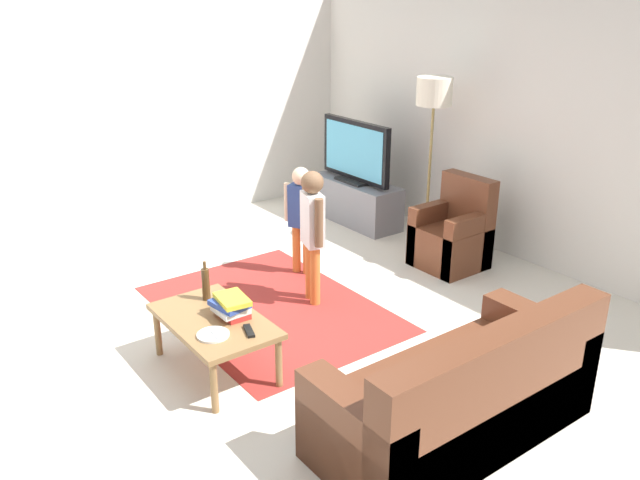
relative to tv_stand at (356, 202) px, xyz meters
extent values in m
plane|color=beige|center=(1.59, -2.30, -0.24)|extent=(7.80, 7.80, 0.00)
cube|color=silver|center=(1.59, 0.70, 1.11)|extent=(6.00, 0.12, 2.70)
cube|color=silver|center=(-1.41, -2.30, 1.11)|extent=(0.12, 6.00, 2.70)
cube|color=#9E2D28|center=(1.31, -2.03, -0.24)|extent=(2.20, 1.60, 0.01)
cube|color=slate|center=(0.00, 0.00, 0.01)|extent=(1.20, 0.44, 0.50)
cube|color=black|center=(0.00, -0.05, -0.14)|extent=(1.10, 0.32, 0.03)
cube|color=black|center=(0.00, -0.02, 0.27)|extent=(0.44, 0.28, 0.03)
cube|color=black|center=(0.00, -0.02, 0.63)|extent=(1.10, 0.07, 0.68)
cube|color=#59B2D8|center=(0.00, -0.06, 0.63)|extent=(1.00, 0.01, 0.58)
cube|color=brown|center=(3.41, -2.03, -0.03)|extent=(0.80, 1.80, 0.42)
cube|color=brown|center=(3.71, -2.03, 0.19)|extent=(0.20, 1.80, 0.86)
cube|color=brown|center=(3.41, -2.83, 0.06)|extent=(0.80, 0.20, 0.60)
cube|color=brown|center=(3.41, -1.23, 0.06)|extent=(0.80, 0.20, 0.60)
cube|color=#B22823|center=(3.56, -1.48, 0.32)|extent=(0.10, 0.32, 0.32)
cube|color=brown|center=(1.58, -0.10, -0.03)|extent=(0.60, 0.60, 0.42)
cube|color=brown|center=(1.58, 0.12, 0.21)|extent=(0.60, 0.16, 0.90)
cube|color=brown|center=(1.34, -0.10, 0.06)|extent=(0.12, 0.60, 0.60)
cube|color=brown|center=(1.82, -0.10, 0.06)|extent=(0.12, 0.60, 0.60)
cylinder|color=#262626|center=(1.01, 0.15, -0.23)|extent=(0.28, 0.28, 0.02)
cylinder|color=#99844C|center=(1.01, 0.15, 0.52)|extent=(0.03, 0.03, 1.50)
cylinder|color=silver|center=(1.01, 0.15, 1.40)|extent=(0.36, 0.36, 0.28)
cylinder|color=orange|center=(0.79, -1.40, 0.00)|extent=(0.08, 0.08, 0.48)
cylinder|color=orange|center=(0.89, -1.34, 0.00)|extent=(0.08, 0.08, 0.48)
cube|color=#2D478C|center=(0.84, -1.37, 0.44)|extent=(0.26, 0.22, 0.41)
sphere|color=beige|center=(0.84, -1.37, 0.73)|extent=(0.17, 0.17, 0.17)
cylinder|color=beige|center=(0.71, -1.44, 0.46)|extent=(0.06, 0.06, 0.37)
cylinder|color=beige|center=(0.97, -1.30, 0.46)|extent=(0.06, 0.06, 0.37)
cylinder|color=orange|center=(1.34, -1.63, 0.02)|extent=(0.09, 0.09, 0.54)
cylinder|color=orange|center=(1.47, -1.66, 0.02)|extent=(0.09, 0.09, 0.54)
cube|color=white|center=(1.40, -1.64, 0.52)|extent=(0.29, 0.21, 0.46)
sphere|color=brown|center=(1.40, -1.64, 0.85)|extent=(0.19, 0.19, 0.19)
cylinder|color=brown|center=(1.25, -1.60, 0.55)|extent=(0.07, 0.07, 0.42)
cylinder|color=brown|center=(1.56, -1.69, 0.55)|extent=(0.07, 0.07, 0.42)
cube|color=olive|center=(1.89, -2.86, 0.16)|extent=(1.00, 0.60, 0.04)
cylinder|color=olive|center=(1.44, -3.11, -0.05)|extent=(0.05, 0.05, 0.38)
cylinder|color=olive|center=(2.34, -3.11, -0.05)|extent=(0.05, 0.05, 0.38)
cylinder|color=olive|center=(1.44, -2.61, -0.05)|extent=(0.05, 0.05, 0.38)
cylinder|color=olive|center=(2.34, -2.61, -0.05)|extent=(0.05, 0.05, 0.38)
cube|color=red|center=(1.93, -2.73, 0.20)|extent=(0.27, 0.17, 0.04)
cube|color=white|center=(1.95, -2.75, 0.24)|extent=(0.23, 0.21, 0.04)
cube|color=#334CA5|center=(1.94, -2.76, 0.28)|extent=(0.29, 0.23, 0.04)
cube|color=yellow|center=(1.95, -2.74, 0.31)|extent=(0.30, 0.22, 0.04)
cylinder|color=#4C3319|center=(1.59, -2.76, 0.30)|extent=(0.06, 0.06, 0.25)
cylinder|color=#4C3319|center=(1.59, -2.76, 0.45)|extent=(0.02, 0.02, 0.06)
cube|color=black|center=(2.21, -2.76, 0.19)|extent=(0.18, 0.10, 0.02)
cylinder|color=white|center=(2.11, -2.98, 0.18)|extent=(0.22, 0.22, 0.02)
cube|color=silver|center=(2.13, -2.98, 0.19)|extent=(0.15, 0.03, 0.01)
camera|label=1|loc=(5.63, -4.68, 2.36)|focal=36.46mm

